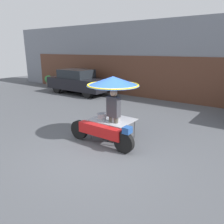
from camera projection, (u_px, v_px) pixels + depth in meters
The scene contains 6 objects.
ground_plane at pixel (101, 154), 6.00m from camera, with size 36.00×36.00×0.00m, color #4C4F54.
shopfront_building at pixel (194, 61), 11.83m from camera, with size 28.00×2.06×4.32m.
vendor_motorcycle_cart at pixel (111, 95), 6.55m from camera, with size 2.29×1.60×1.99m.
vendor_person at pixel (114, 113), 6.51m from camera, with size 0.38×0.22×1.65m.
parked_car at pixel (78, 81), 13.92m from camera, with size 4.22×1.68×1.53m.
potted_plant at pixel (49, 80), 16.74m from camera, with size 0.59×0.59×0.85m.
Camera 1 is at (3.42, -4.25, 2.76)m, focal length 35.00 mm.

